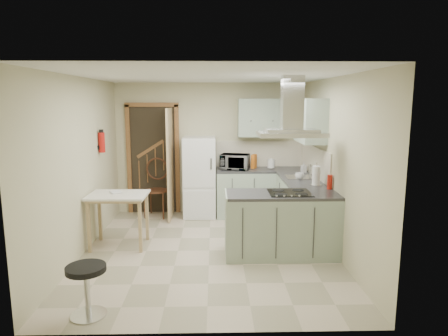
{
  "coord_description": "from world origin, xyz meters",
  "views": [
    {
      "loc": [
        0.08,
        -5.56,
        2.18
      ],
      "look_at": [
        0.23,
        0.45,
        1.15
      ],
      "focal_mm": 32.0,
      "sensor_mm": 36.0,
      "label": 1
    }
  ],
  "objects_px": {
    "bentwood_chair": "(157,191)",
    "stool": "(87,291)",
    "microwave": "(235,162)",
    "drop_leaf_table": "(119,220)",
    "peninsula": "(282,224)",
    "extractor_hood": "(291,134)",
    "fridge": "(200,177)"
  },
  "relations": [
    {
      "from": "fridge",
      "to": "extractor_hood",
      "type": "distance_m",
      "value": 2.57
    },
    {
      "from": "drop_leaf_table",
      "to": "stool",
      "type": "bearing_deg",
      "value": -84.82
    },
    {
      "from": "peninsula",
      "to": "bentwood_chair",
      "type": "bearing_deg",
      "value": 136.15
    },
    {
      "from": "peninsula",
      "to": "extractor_hood",
      "type": "bearing_deg",
      "value": 0.0
    },
    {
      "from": "fridge",
      "to": "bentwood_chair",
      "type": "xyz_separation_m",
      "value": [
        -0.81,
        -0.02,
        -0.25
      ]
    },
    {
      "from": "extractor_hood",
      "to": "bentwood_chair",
      "type": "xyz_separation_m",
      "value": [
        -2.14,
        1.96,
        -1.22
      ]
    },
    {
      "from": "fridge",
      "to": "drop_leaf_table",
      "type": "height_order",
      "value": "fridge"
    },
    {
      "from": "stool",
      "to": "microwave",
      "type": "xyz_separation_m",
      "value": [
        1.68,
        3.52,
        0.77
      ]
    },
    {
      "from": "extractor_hood",
      "to": "drop_leaf_table",
      "type": "distance_m",
      "value": 2.84
    },
    {
      "from": "fridge",
      "to": "stool",
      "type": "distance_m",
      "value": 3.73
    },
    {
      "from": "stool",
      "to": "peninsula",
      "type": "bearing_deg",
      "value": 35.14
    },
    {
      "from": "bentwood_chair",
      "to": "extractor_hood",
      "type": "bearing_deg",
      "value": -33.03
    },
    {
      "from": "peninsula",
      "to": "fridge",
      "type": "bearing_deg",
      "value": 121.74
    },
    {
      "from": "peninsula",
      "to": "drop_leaf_table",
      "type": "height_order",
      "value": "peninsula"
    },
    {
      "from": "fridge",
      "to": "microwave",
      "type": "relative_size",
      "value": 2.92
    },
    {
      "from": "bentwood_chair",
      "to": "microwave",
      "type": "distance_m",
      "value": 1.57
    },
    {
      "from": "fridge",
      "to": "peninsula",
      "type": "bearing_deg",
      "value": -58.26
    },
    {
      "from": "bentwood_chair",
      "to": "stool",
      "type": "relative_size",
      "value": 1.84
    },
    {
      "from": "extractor_hood",
      "to": "microwave",
      "type": "bearing_deg",
      "value": 108.9
    },
    {
      "from": "bentwood_chair",
      "to": "microwave",
      "type": "xyz_separation_m",
      "value": [
        1.47,
        -0.01,
        0.54
      ]
    },
    {
      "from": "peninsula",
      "to": "bentwood_chair",
      "type": "distance_m",
      "value": 2.82
    },
    {
      "from": "drop_leaf_table",
      "to": "microwave",
      "type": "distance_m",
      "value": 2.46
    },
    {
      "from": "stool",
      "to": "microwave",
      "type": "distance_m",
      "value": 3.97
    },
    {
      "from": "extractor_hood",
      "to": "microwave",
      "type": "xyz_separation_m",
      "value": [
        -0.67,
        1.94,
        -0.68
      ]
    },
    {
      "from": "stool",
      "to": "microwave",
      "type": "bearing_deg",
      "value": 64.54
    },
    {
      "from": "microwave",
      "to": "drop_leaf_table",
      "type": "bearing_deg",
      "value": -125.8
    },
    {
      "from": "drop_leaf_table",
      "to": "stool",
      "type": "distance_m",
      "value": 1.99
    },
    {
      "from": "drop_leaf_table",
      "to": "bentwood_chair",
      "type": "xyz_separation_m",
      "value": [
        0.34,
        1.55,
        0.1
      ]
    },
    {
      "from": "extractor_hood",
      "to": "stool",
      "type": "height_order",
      "value": "extractor_hood"
    },
    {
      "from": "extractor_hood",
      "to": "microwave",
      "type": "distance_m",
      "value": 2.16
    },
    {
      "from": "peninsula",
      "to": "bentwood_chair",
      "type": "relative_size",
      "value": 1.56
    },
    {
      "from": "drop_leaf_table",
      "to": "bentwood_chair",
      "type": "relative_size",
      "value": 0.86
    }
  ]
}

